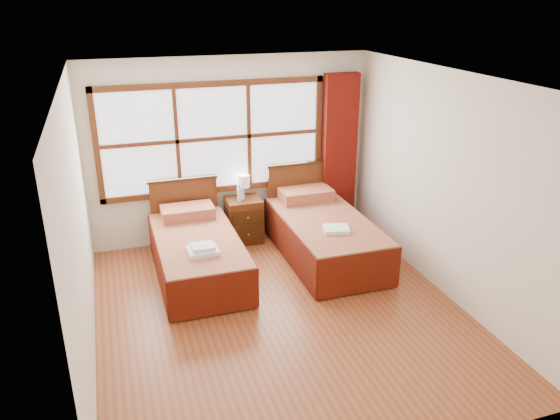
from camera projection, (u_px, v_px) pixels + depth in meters
name	position (u px, v px, depth m)	size (l,w,h in m)	color
floor	(281.00, 312.00, 6.17)	(4.50, 4.50, 0.00)	brown
ceiling	(281.00, 78.00, 5.20)	(4.50, 4.50, 0.00)	white
wall_back	(231.00, 150.00, 7.67)	(4.00, 4.00, 0.00)	silver
wall_left	(78.00, 229.00, 5.11)	(4.50, 4.50, 0.00)	silver
wall_right	(446.00, 186.00, 6.26)	(4.50, 4.50, 0.00)	silver
window	(214.00, 138.00, 7.49)	(3.16, 0.06, 1.56)	white
curtain	(339.00, 152.00, 8.06)	(0.50, 0.16, 2.30)	#621009
bed_left	(197.00, 252.00, 6.90)	(1.03, 2.05, 1.00)	#361F0B
bed_right	(323.00, 234.00, 7.39)	(1.09, 2.11, 1.06)	#361F0B
nightstand	(244.00, 220.00, 7.84)	(0.48, 0.48, 0.65)	#552912
towels_left	(203.00, 249.00, 6.36)	(0.35, 0.31, 0.10)	white
towels_right	(336.00, 229.00, 6.87)	(0.37, 0.34, 0.05)	white
lamp	(243.00, 182.00, 7.67)	(0.18, 0.18, 0.34)	gold
bottle_near	(239.00, 194.00, 7.61)	(0.06, 0.06, 0.23)	#BEE2F4
bottle_far	(242.00, 192.00, 7.68)	(0.06, 0.06, 0.22)	#BEE2F4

